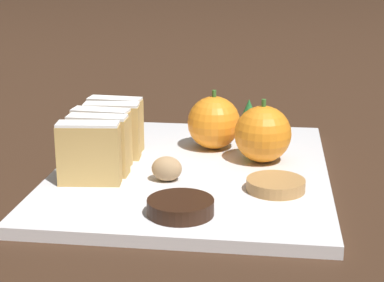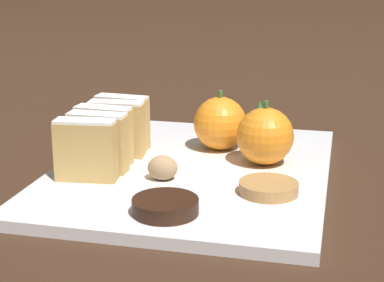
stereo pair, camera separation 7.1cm
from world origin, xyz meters
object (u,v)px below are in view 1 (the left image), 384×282
object	(u,v)px
walnut	(167,169)
chocolate_cookie	(181,207)
orange_far	(263,134)
orange_near	(214,123)

from	to	relation	value
walnut	chocolate_cookie	distance (m)	0.09
chocolate_cookie	orange_far	bearing A→B (deg)	67.11
orange_near	chocolate_cookie	size ratio (longest dim) A/B	1.17
orange_near	walnut	xyz separation A→B (m)	(-0.04, -0.12, -0.02)
orange_near	chocolate_cookie	distance (m)	0.21
orange_far	walnut	bearing A→B (deg)	-141.31
orange_near	chocolate_cookie	xyz separation A→B (m)	(-0.01, -0.21, -0.02)
walnut	orange_near	bearing A→B (deg)	73.05
orange_far	chocolate_cookie	bearing A→B (deg)	-112.89
orange_far	orange_near	bearing A→B (deg)	143.52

